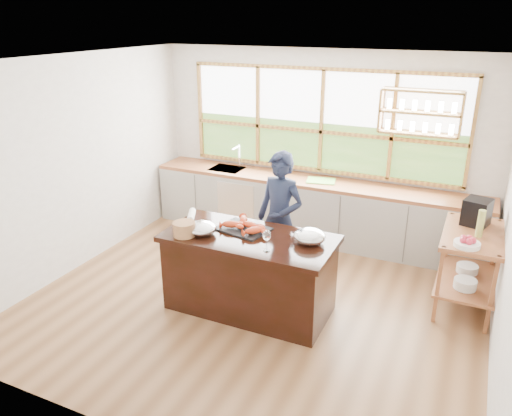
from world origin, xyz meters
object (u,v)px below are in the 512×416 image
Objects in this scene: cook at (280,219)px; espresso_machine at (477,212)px; wicker_basket at (184,229)px; island at (250,273)px.

espresso_machine is at bearing 27.45° from cook.
cook is 6.90× the size of wicker_basket.
island is 7.69× the size of wicker_basket.
cook is at bearing -147.98° from espresso_machine.
espresso_machine reaches higher than wicker_basket.
espresso_machine is at bearing 30.07° from wicker_basket.
cook reaches higher than espresso_machine.
cook is at bearing 55.53° from wicker_basket.
espresso_machine is at bearing 31.83° from island.
espresso_machine is (2.13, 0.62, 0.22)m from cook.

